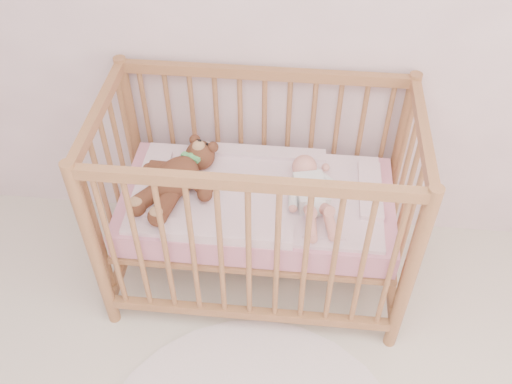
# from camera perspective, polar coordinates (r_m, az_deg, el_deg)

# --- Properties ---
(crib) EXTENTS (1.36, 0.76, 1.00)m
(crib) POSITION_cam_1_polar(r_m,az_deg,el_deg) (2.58, 0.11, -1.11)
(crib) COLOR #A66A46
(crib) RESTS_ON floor
(mattress) EXTENTS (1.22, 0.62, 0.13)m
(mattress) POSITION_cam_1_polar(r_m,az_deg,el_deg) (2.59, 0.11, -1.34)
(mattress) COLOR pink
(mattress) RESTS_ON crib
(blanket) EXTENTS (1.10, 0.58, 0.06)m
(blanket) POSITION_cam_1_polar(r_m,az_deg,el_deg) (2.54, 0.11, -0.17)
(blanket) COLOR #E79FB4
(blanket) RESTS_ON mattress
(baby) EXTENTS (0.35, 0.54, 0.12)m
(baby) POSITION_cam_1_polar(r_m,az_deg,el_deg) (2.47, 5.54, 0.35)
(baby) COLOR white
(baby) RESTS_ON blanket
(teddy_bear) EXTENTS (0.57, 0.65, 0.15)m
(teddy_bear) POSITION_cam_1_polar(r_m,az_deg,el_deg) (2.52, -8.00, 1.45)
(teddy_bear) COLOR brown
(teddy_bear) RESTS_ON blanket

